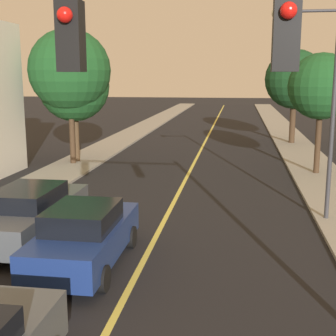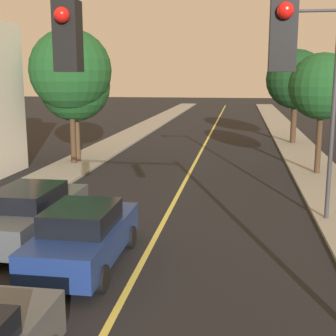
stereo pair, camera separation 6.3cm
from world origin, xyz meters
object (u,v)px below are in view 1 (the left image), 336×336
object	(u,v)px
car_near_lane_second	(85,235)
streetlamp_right	(318,83)
tree_right_near	(321,87)
traffic_signal_mast	(314,96)
tree_left_near	(74,86)
car_outer_lane_second	(31,213)
tree_right_far	(295,79)
tree_left_far	(70,70)

from	to	relation	value
car_near_lane_second	streetlamp_right	size ratio (longest dim) A/B	0.67
tree_right_near	car_near_lane_second	bearing A→B (deg)	-121.57
streetlamp_right	tree_right_near	world-z (taller)	streetlamp_right
traffic_signal_mast	tree_left_near	xyz separation A→B (m)	(-9.50, 17.88, -0.29)
streetlamp_right	tree_left_near	world-z (taller)	streetlamp_right
tree_left_near	streetlamp_right	bearing A→B (deg)	-38.45
car_outer_lane_second	tree_right_near	distance (m)	14.50
streetlamp_right	tree_left_near	distance (m)	14.03
tree_right_far	car_near_lane_second	bearing A→B (deg)	-108.21
car_outer_lane_second	streetlamp_right	world-z (taller)	streetlamp_right
tree_right_far	streetlamp_right	bearing A→B (deg)	-94.16
car_outer_lane_second	tree_left_far	bearing A→B (deg)	104.00
tree_right_near	tree_right_far	world-z (taller)	tree_right_far
car_near_lane_second	streetlamp_right	distance (m)	8.44
traffic_signal_mast	car_outer_lane_second	bearing A→B (deg)	137.52
tree_left_near	tree_right_far	distance (m)	15.17
tree_right_near	traffic_signal_mast	bearing A→B (deg)	-99.70
tree_left_near	tree_right_near	world-z (taller)	tree_left_near
car_outer_lane_second	tree_right_far	size ratio (longest dim) A/B	0.79
tree_left_far	tree_right_far	world-z (taller)	tree_left_far
tree_left_near	tree_right_near	size ratio (longest dim) A/B	1.05
tree_left_near	tree_right_far	xyz separation A→B (m)	(12.27, 8.91, 0.29)
tree_left_near	tree_right_far	size ratio (longest dim) A/B	0.93
car_outer_lane_second	car_near_lane_second	bearing A→B (deg)	-36.97
car_outer_lane_second	tree_left_far	world-z (taller)	tree_left_far
car_near_lane_second	tree_left_far	distance (m)	14.26
tree_left_far	tree_right_near	xyz separation A→B (m)	(12.30, -0.72, -0.75)
tree_left_far	traffic_signal_mast	bearing A→B (deg)	-61.25
tree_right_near	tree_right_far	size ratio (longest dim) A/B	0.89
traffic_signal_mast	tree_right_far	size ratio (longest dim) A/B	0.98
traffic_signal_mast	streetlamp_right	size ratio (longest dim) A/B	0.93
streetlamp_right	traffic_signal_mast	bearing A→B (deg)	-99.23
car_outer_lane_second	streetlamp_right	xyz separation A→B (m)	(8.18, 3.03, 3.61)
car_near_lane_second	tree_left_far	xyz separation A→B (m)	(-4.91, 12.74, 4.12)
tree_right_near	tree_right_far	xyz separation A→B (m)	(-0.06, 10.25, 0.25)
tree_left_near	car_outer_lane_second	bearing A→B (deg)	-76.57
streetlamp_right	tree_right_near	xyz separation A→B (m)	(1.34, 7.38, -0.26)
car_near_lane_second	tree_right_far	distance (m)	23.72
tree_left_near	tree_right_near	xyz separation A→B (m)	(12.33, -1.34, 0.04)
car_near_lane_second	tree_right_near	size ratio (longest dim) A/B	0.79
car_outer_lane_second	traffic_signal_mast	size ratio (longest dim) A/B	0.81
tree_left_far	car_outer_lane_second	bearing A→B (deg)	-76.00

